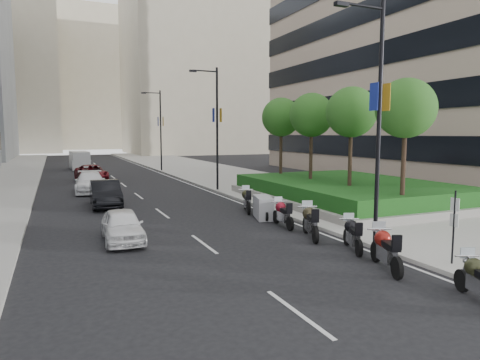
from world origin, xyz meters
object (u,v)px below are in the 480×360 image
motorcycle_3 (310,222)px  lamp_post_1 (215,123)px  motorcycle_4 (283,214)px  delivery_van (80,161)px  motorcycle_5 (263,208)px  car_d (91,173)px  car_a (122,226)px  car_c (90,182)px  lamp_post_0 (376,112)px  motorcycle_6 (247,200)px  motorcycle_0 (479,280)px  motorcycle_1 (385,249)px  car_b (105,193)px  lamp_post_2 (159,126)px  motorcycle_2 (352,235)px  parking_sign (454,223)px

motorcycle_3 → lamp_post_1: bearing=15.1°
motorcycle_4 → delivery_van: (-6.76, 37.85, 0.38)m
motorcycle_5 → car_d: size_ratio=0.38×
car_a → car_c: car_c is taller
lamp_post_0 → motorcycle_6: 9.80m
motorcycle_0 → motorcycle_6: size_ratio=0.91×
motorcycle_1 → car_a: (-7.08, 6.93, -0.00)m
lamp_post_0 → motorcycle_4: (-1.33, 4.49, -4.46)m
motorcycle_6 → motorcycle_4: bearing=-163.3°
car_b → lamp_post_1: bearing=24.7°
lamp_post_2 → car_b: size_ratio=1.95×
lamp_post_0 → car_d: 29.56m
delivery_van → car_c: bearing=-94.3°
motorcycle_6 → car_d: (-6.60, 19.51, 0.10)m
motorcycle_2 → car_c: size_ratio=0.41×
lamp_post_0 → motorcycle_6: size_ratio=3.93×
lamp_post_1 → motorcycle_3: (-1.30, -14.78, -4.41)m
car_a → car_b: (0.30, 8.86, 0.12)m
lamp_post_2 → motorcycle_3: (-1.30, -32.78, -4.41)m
motorcycle_3 → motorcycle_4: bearing=20.8°
lamp_post_0 → car_c: 22.34m
parking_sign → car_b: (-8.83, 16.54, -0.69)m
lamp_post_1 → motorcycle_5: lamp_post_1 is taller
motorcycle_0 → motorcycle_1: (-0.29, 3.01, 0.06)m
car_d → motorcycle_1: bearing=-82.6°
motorcycle_6 → delivery_van: delivery_van is taller
car_a → motorcycle_2: bearing=-29.6°
motorcycle_4 → car_d: (-6.51, 23.68, 0.13)m
motorcycle_6 → lamp_post_0: bearing=-154.0°
parking_sign → motorcycle_0: bearing=-127.8°
car_b → lamp_post_2: bearing=70.9°
motorcycle_0 → motorcycle_5: 11.77m
motorcycle_3 → car_a: bearing=91.2°
motorcycle_5 → motorcycle_6: bearing=14.0°
lamp_post_0 → lamp_post_1: (0.00, 17.00, 0.00)m
motorcycle_4 → lamp_post_0: bearing=-156.9°
motorcycle_6 → lamp_post_1: bearing=9.4°
motorcycle_1 → motorcycle_5: size_ratio=1.16×
car_a → motorcycle_5: bearing=16.7°
lamp_post_1 → car_c: 10.08m
lamp_post_1 → motorcycle_1: 19.80m
motorcycle_4 → motorcycle_1: bearing=-174.0°
car_c → delivery_van: bearing=92.7°
motorcycle_1 → motorcycle_4: motorcycle_1 is taller
lamp_post_2 → car_b: (-8.18, -21.46, -4.30)m
parking_sign → motorcycle_2: 3.47m
motorcycle_1 → motorcycle_2: motorcycle_1 is taller
motorcycle_5 → motorcycle_6: motorcycle_6 is taller
car_a → car_d: car_d is taller
motorcycle_0 → motorcycle_2: 5.24m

